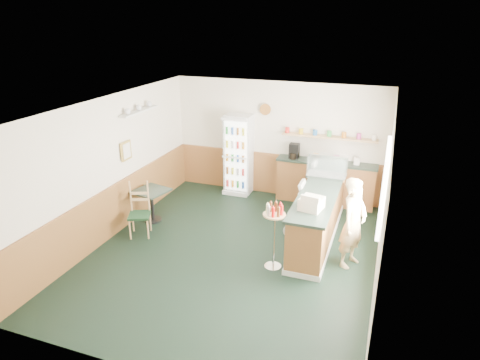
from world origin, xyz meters
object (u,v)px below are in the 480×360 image
at_px(drinks_fridge, 238,155).
at_px(cash_register, 311,203).
at_px(display_case, 327,167).
at_px(condiment_stand, 274,226).
at_px(cafe_chair, 141,207).
at_px(shopkeeper, 353,223).
at_px(cafe_table, 152,199).

xyz_separation_m(drinks_fridge, cash_register, (2.24, -2.55, 0.16)).
bearing_deg(display_case, condiment_stand, -104.64).
bearing_deg(cash_register, drinks_fridge, 142.26).
distance_m(drinks_fridge, cash_register, 3.40).
bearing_deg(cash_register, cafe_chair, -167.48).
distance_m(display_case, shopkeeper, 1.70).
xyz_separation_m(drinks_fridge, condiment_stand, (1.71, -2.96, -0.17)).
xyz_separation_m(cash_register, cafe_table, (-3.40, 0.46, -0.62)).
relative_size(drinks_fridge, condiment_stand, 1.62).
relative_size(cash_register, cafe_chair, 0.35).
bearing_deg(cash_register, cafe_table, -176.68).
distance_m(cafe_table, cafe_chair, 0.56).
distance_m(cash_register, condiment_stand, 0.74).
height_order(shopkeeper, condiment_stand, shopkeeper).
height_order(condiment_stand, cafe_table, condiment_stand).
height_order(drinks_fridge, cafe_chair, drinks_fridge).
bearing_deg(cash_register, shopkeeper, 22.44).
distance_m(display_case, cafe_table, 3.67).
height_order(shopkeeper, cafe_table, shopkeeper).
height_order(drinks_fridge, display_case, drinks_fridge).
relative_size(drinks_fridge, shopkeeper, 1.20).
relative_size(condiment_stand, cafe_chair, 1.10).
relative_size(display_case, cafe_chair, 0.72).
relative_size(shopkeeper, cafe_table, 2.08).
relative_size(shopkeeper, condiment_stand, 1.35).
bearing_deg(shopkeeper, cash_register, 125.48).
height_order(display_case, shopkeeper, shopkeeper).
distance_m(drinks_fridge, display_case, 2.43).
relative_size(display_case, cafe_table, 1.01).
height_order(display_case, cafe_chair, display_case).
height_order(cash_register, cafe_table, cash_register).
bearing_deg(drinks_fridge, cafe_chair, -111.99).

